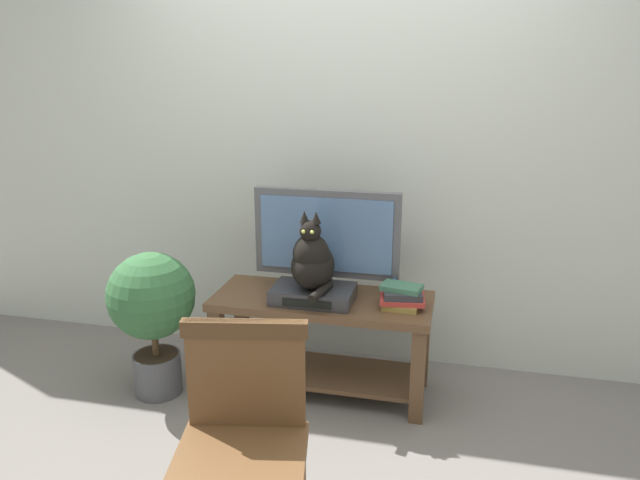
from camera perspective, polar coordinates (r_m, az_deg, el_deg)
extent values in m
plane|color=slate|center=(3.01, -1.80, -19.16)|extent=(12.00, 12.00, 0.00)
cube|color=#B7BCB2|center=(3.51, 2.62, 10.70)|extent=(7.00, 0.12, 2.80)
cube|color=#513823|center=(3.22, 0.21, -5.84)|extent=(1.17, 0.48, 0.04)
cube|color=#513823|center=(3.33, -9.70, -10.55)|extent=(0.07, 0.07, 0.51)
cube|color=#513823|center=(3.10, 9.27, -12.64)|extent=(0.07, 0.07, 0.51)
cube|color=#513823|center=(3.64, -7.41, -7.98)|extent=(0.07, 0.07, 0.51)
cube|color=#513823|center=(3.44, 9.76, -9.64)|extent=(0.07, 0.07, 0.51)
cube|color=#513823|center=(3.40, 0.20, -12.44)|extent=(1.07, 0.40, 0.02)
cube|color=#4C4C51|center=(3.30, 0.62, -4.57)|extent=(0.31, 0.20, 0.03)
cube|color=#4C4C51|center=(3.29, 0.62, -3.84)|extent=(0.06, 0.04, 0.06)
cube|color=#4C4C51|center=(3.20, 0.64, 0.64)|extent=(0.79, 0.05, 0.47)
cube|color=#4C6B93|center=(3.17, 0.52, 0.50)|extent=(0.71, 0.01, 0.40)
sphere|color=#2672F2|center=(3.18, 7.12, -3.72)|extent=(0.01, 0.01, 0.01)
cube|color=#2D2D30|center=(3.15, -0.67, -5.18)|extent=(0.42, 0.26, 0.08)
cube|color=black|center=(3.03, -1.28, -6.08)|extent=(0.25, 0.01, 0.04)
ellipsoid|color=black|center=(3.09, -0.68, -2.48)|extent=(0.22, 0.29, 0.23)
ellipsoid|color=black|center=(3.04, -0.85, -1.38)|extent=(0.19, 0.19, 0.21)
sphere|color=black|center=(2.99, -0.93, 0.87)|extent=(0.11, 0.11, 0.11)
cone|color=black|center=(2.97, -1.50, 2.22)|extent=(0.05, 0.05, 0.06)
cone|color=black|center=(2.96, -0.37, 2.16)|extent=(0.05, 0.05, 0.06)
sphere|color=#B2C64C|center=(2.94, -1.58, 0.80)|extent=(0.02, 0.02, 0.02)
sphere|color=#B2C64C|center=(2.93, -0.76, 0.74)|extent=(0.02, 0.02, 0.02)
cylinder|color=black|center=(3.02, 0.08, -4.91)|extent=(0.08, 0.24, 0.04)
cube|color=brown|center=(2.15, -7.71, -20.33)|extent=(0.52, 0.52, 0.04)
cube|color=brown|center=(2.20, -7.05, -12.50)|extent=(0.42, 0.12, 0.41)
cube|color=#4D331C|center=(2.12, -7.21, -8.37)|extent=(0.44, 0.13, 0.06)
cube|color=olive|center=(3.10, 7.68, -6.16)|extent=(0.18, 0.15, 0.03)
cube|color=#B2332D|center=(3.10, 7.84, -5.57)|extent=(0.24, 0.19, 0.03)
cube|color=#2D2D33|center=(3.09, 7.89, -5.11)|extent=(0.21, 0.17, 0.03)
cube|color=#38664C|center=(3.09, 7.76, -4.49)|extent=(0.22, 0.16, 0.03)
cylinder|color=#47474C|center=(3.49, -15.17, -12.11)|extent=(0.26, 0.26, 0.23)
cylinder|color=#332319|center=(3.44, -15.30, -10.58)|extent=(0.24, 0.24, 0.02)
cylinder|color=#4C3823|center=(3.41, -15.42, -9.25)|extent=(0.04, 0.04, 0.16)
sphere|color=#2D5B33|center=(3.30, -15.76, -5.11)|extent=(0.46, 0.46, 0.46)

